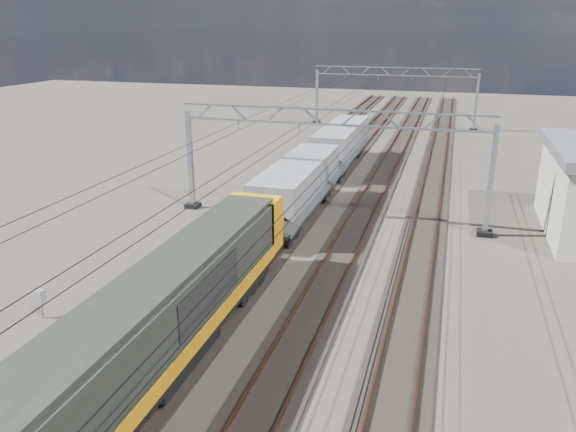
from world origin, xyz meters
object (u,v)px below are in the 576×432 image
(catenary_gantry_far, at_px, (394,95))
(locomotive, at_px, (164,314))
(hopper_wagon_lead, at_px, (298,185))
(catenary_gantry_mid, at_px, (330,161))
(hopper_wagon_mid, at_px, (342,142))
(trackside_cabinet, at_px, (40,297))

(catenary_gantry_far, xyz_separation_m, locomotive, (-2.00, -53.76, -1.58))
(locomotive, xyz_separation_m, hopper_wagon_lead, (-0.00, 17.70, -0.09))
(catenary_gantry_mid, height_order, locomotive, catenary_gantry_mid)
(catenary_gantry_mid, xyz_separation_m, catenary_gantry_far, (0.00, 36.00, 0.00))
(catenary_gantry_far, bearing_deg, locomotive, -92.13)
(catenary_gantry_mid, distance_m, hopper_wagon_mid, 14.38)
(hopper_wagon_mid, bearing_deg, locomotive, -90.00)
(hopper_wagon_mid, height_order, trackside_cabinet, hopper_wagon_mid)
(locomotive, height_order, hopper_wagon_mid, locomotive)
(hopper_wagon_lead, distance_m, trackside_cabinet, 17.25)
(catenary_gantry_mid, relative_size, hopper_wagon_lead, 1.53)
(locomotive, xyz_separation_m, trackside_cabinet, (-7.02, 1.98, -1.33))
(catenary_gantry_mid, xyz_separation_m, hopper_wagon_mid, (-2.00, 14.14, -1.67))
(hopper_wagon_lead, height_order, hopper_wagon_mid, same)
(catenary_gantry_mid, bearing_deg, hopper_wagon_lead, -178.23)
(catenary_gantry_far, bearing_deg, trackside_cabinet, -99.89)
(catenary_gantry_far, xyz_separation_m, hopper_wagon_mid, (-2.00, -21.86, -1.67))
(catenary_gantry_mid, height_order, hopper_wagon_mid, catenary_gantry_mid)
(hopper_wagon_mid, distance_m, trackside_cabinet, 30.75)
(hopper_wagon_lead, distance_m, hopper_wagon_mid, 14.20)
(locomotive, relative_size, hopper_wagon_lead, 1.62)
(catenary_gantry_far, bearing_deg, catenary_gantry_mid, -90.00)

